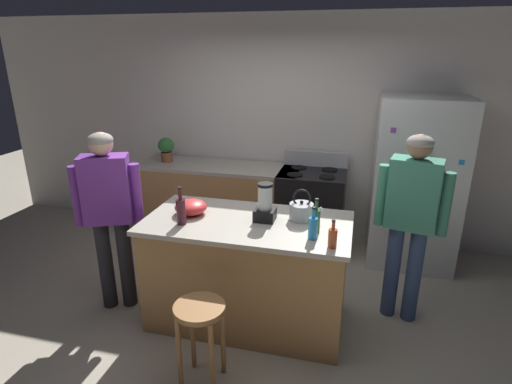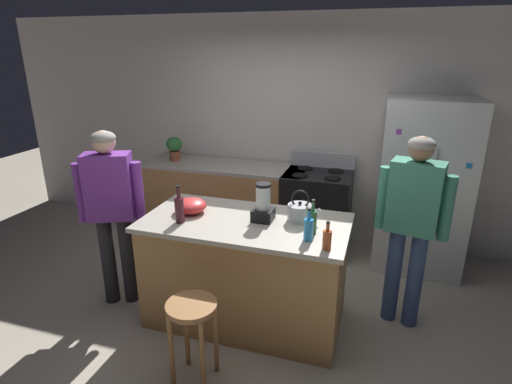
{
  "view_description": "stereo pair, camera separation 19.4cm",
  "coord_description": "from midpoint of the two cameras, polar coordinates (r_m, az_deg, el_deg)",
  "views": [
    {
      "loc": [
        0.85,
        -3.01,
        2.31
      ],
      "look_at": [
        0.0,
        0.3,
        1.11
      ],
      "focal_mm": 28.81,
      "sensor_mm": 36.0,
      "label": 1
    },
    {
      "loc": [
        1.03,
        -2.96,
        2.31
      ],
      "look_at": [
        0.0,
        0.3,
        1.11
      ],
      "focal_mm": 28.81,
      "sensor_mm": 36.0,
      "label": 2
    }
  ],
  "objects": [
    {
      "name": "ground_plane",
      "position": [
        3.89,
        -2.64,
        -17.07
      ],
      "size": [
        14.0,
        14.0,
        0.0
      ],
      "primitive_type": "plane",
      "color": "#B2A893"
    },
    {
      "name": "back_wall",
      "position": [
        5.11,
        3.54,
        8.54
      ],
      "size": [
        8.0,
        0.1,
        2.7
      ],
      "primitive_type": "cube",
      "color": "silver",
      "rests_on": "ground_plane"
    },
    {
      "name": "kitchen_island",
      "position": [
        3.63,
        -2.76,
        -10.95
      ],
      "size": [
        1.71,
        0.88,
        0.96
      ],
      "color": "#B7844C",
      "rests_on": "ground_plane"
    },
    {
      "name": "back_counter_run",
      "position": [
        5.19,
        -6.22,
        -1.37
      ],
      "size": [
        2.0,
        0.64,
        0.96
      ],
      "color": "#B7844C",
      "rests_on": "ground_plane"
    },
    {
      "name": "refrigerator",
      "position": [
        4.72,
        20.22,
        1.1
      ],
      "size": [
        0.9,
        0.73,
        1.85
      ],
      "color": "silver",
      "rests_on": "ground_plane"
    },
    {
      "name": "stove_range",
      "position": [
        4.9,
        6.49,
        -2.55
      ],
      "size": [
        0.76,
        0.65,
        1.14
      ],
      "color": "black",
      "rests_on": "ground_plane"
    },
    {
      "name": "person_by_island_left",
      "position": [
        3.85,
        -21.16,
        -1.86
      ],
      "size": [
        0.58,
        0.36,
        1.66
      ],
      "color": "#26262B",
      "rests_on": "ground_plane"
    },
    {
      "name": "person_by_sink_right",
      "position": [
        3.63,
        19.29,
        -2.7
      ],
      "size": [
        0.6,
        0.3,
        1.67
      ],
      "color": "#384C7A",
      "rests_on": "ground_plane"
    },
    {
      "name": "bar_stool",
      "position": [
        3.03,
        -9.68,
        -17.54
      ],
      "size": [
        0.36,
        0.36,
        0.65
      ],
      "color": "#9E6B3D",
      "rests_on": "ground_plane"
    },
    {
      "name": "potted_plant",
      "position": [
        5.27,
        -13.41,
        5.94
      ],
      "size": [
        0.2,
        0.2,
        0.3
      ],
      "color": "brown",
      "rests_on": "back_counter_run"
    },
    {
      "name": "blender_appliance",
      "position": [
        3.37,
        -0.39,
        -1.82
      ],
      "size": [
        0.17,
        0.17,
        0.32
      ],
      "color": "black",
      "rests_on": "kitchen_island"
    },
    {
      "name": "bottle_olive_oil",
      "position": [
        3.19,
        6.58,
        -3.89
      ],
      "size": [
        0.07,
        0.07,
        0.28
      ],
      "color": "#2D6638",
      "rests_on": "kitchen_island"
    },
    {
      "name": "bottle_cooking_sauce",
      "position": [
        2.97,
        8.75,
        -6.26
      ],
      "size": [
        0.06,
        0.06,
        0.22
      ],
      "color": "#B24C26",
      "rests_on": "kitchen_island"
    },
    {
      "name": "bottle_wine",
      "position": [
        3.38,
        -11.99,
        -2.55
      ],
      "size": [
        0.08,
        0.08,
        0.32
      ],
      "color": "#471923",
      "rests_on": "kitchen_island"
    },
    {
      "name": "bottle_soda",
      "position": [
        3.08,
        6.13,
        -4.92
      ],
      "size": [
        0.07,
        0.07,
        0.26
      ],
      "color": "#268CD8",
      "rests_on": "kitchen_island"
    },
    {
      "name": "mixing_bowl",
      "position": [
        3.58,
        -10.58,
        -2.09
      ],
      "size": [
        0.28,
        0.28,
        0.12
      ],
      "primitive_type": "ellipsoid",
      "color": "red",
      "rests_on": "kitchen_island"
    },
    {
      "name": "tea_kettle",
      "position": [
        3.41,
        4.73,
        -2.63
      ],
      "size": [
        0.28,
        0.2,
        0.27
      ],
      "color": "#B7BABF",
      "rests_on": "kitchen_island"
    }
  ]
}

